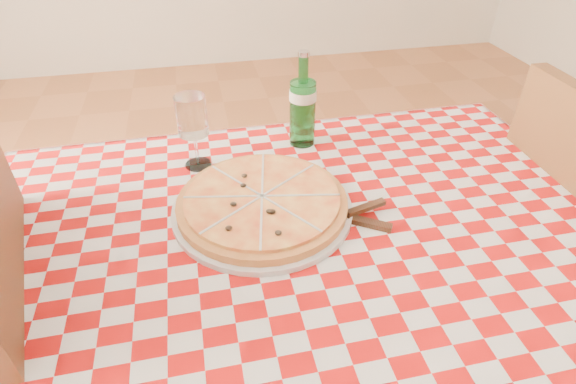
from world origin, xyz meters
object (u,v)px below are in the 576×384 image
dining_table (304,269)px  pizza_plate (262,202)px  chair_near (576,247)px  water_bottle (303,100)px  wine_glass (194,132)px

dining_table → pizza_plate: (-0.07, 0.09, 0.12)m
dining_table → chair_near: (0.72, 0.03, -0.11)m
dining_table → pizza_plate: pizza_plate is taller
chair_near → water_bottle: size_ratio=4.05×
dining_table → water_bottle: size_ratio=5.08×
dining_table → chair_near: bearing=2.3°
dining_table → wine_glass: wine_glass is taller
dining_table → pizza_plate: bearing=128.1°
wine_glass → chair_near: bearing=-15.9°
dining_table → water_bottle: bearing=77.2°
water_bottle → chair_near: bearing=-25.7°
pizza_plate → wine_glass: 0.24m
wine_glass → pizza_plate: bearing=-59.5°
pizza_plate → water_bottle: 0.31m
pizza_plate → chair_near: bearing=-4.1°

